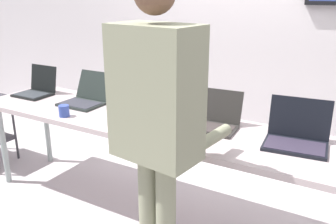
{
  "coord_description": "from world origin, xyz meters",
  "views": [
    {
      "loc": [
        0.98,
        -2.1,
        1.68
      ],
      "look_at": [
        -0.21,
        -0.04,
        0.89
      ],
      "focal_mm": 38.8,
      "sensor_mm": 36.0,
      "label": 1
    }
  ],
  "objects_px": {
    "laptop_station_4": "(297,135)",
    "person": "(157,117)",
    "laptop_station_2": "(141,107)",
    "laptop_station_3": "(215,119)",
    "laptop_station_0": "(37,88)",
    "laptop_station_1": "(86,97)",
    "workbench": "(197,136)",
    "coffee_mug": "(64,111)"
  },
  "relations": [
    {
      "from": "laptop_station_3",
      "to": "person",
      "type": "xyz_separation_m",
      "value": [
        -0.01,
        -0.73,
        0.24
      ]
    },
    {
      "from": "laptop_station_0",
      "to": "person",
      "type": "relative_size",
      "value": 0.18
    },
    {
      "from": "workbench",
      "to": "laptop_station_0",
      "type": "relative_size",
      "value": 12.18
    },
    {
      "from": "laptop_station_0",
      "to": "person",
      "type": "distance_m",
      "value": 1.87
    },
    {
      "from": "laptop_station_1",
      "to": "person",
      "type": "xyz_separation_m",
      "value": [
        1.14,
        -0.71,
        0.24
      ]
    },
    {
      "from": "laptop_station_1",
      "to": "laptop_station_3",
      "type": "xyz_separation_m",
      "value": [
        1.16,
        0.02,
        -0.0
      ]
    },
    {
      "from": "workbench",
      "to": "laptop_station_4",
      "type": "height_order",
      "value": "laptop_station_4"
    },
    {
      "from": "laptop_station_1",
      "to": "laptop_station_2",
      "type": "bearing_deg",
      "value": -0.86
    },
    {
      "from": "laptop_station_0",
      "to": "laptop_station_2",
      "type": "distance_m",
      "value": 1.14
    },
    {
      "from": "laptop_station_4",
      "to": "person",
      "type": "relative_size",
      "value": 0.23
    },
    {
      "from": "laptop_station_3",
      "to": "laptop_station_4",
      "type": "height_order",
      "value": "laptop_station_4"
    },
    {
      "from": "laptop_station_1",
      "to": "person",
      "type": "bearing_deg",
      "value": -31.83
    },
    {
      "from": "laptop_station_0",
      "to": "coffee_mug",
      "type": "xyz_separation_m",
      "value": [
        0.66,
        -0.32,
        -0.01
      ]
    },
    {
      "from": "workbench",
      "to": "coffee_mug",
      "type": "relative_size",
      "value": 43.48
    },
    {
      "from": "laptop_station_3",
      "to": "coffee_mug",
      "type": "bearing_deg",
      "value": -161.52
    },
    {
      "from": "person",
      "to": "coffee_mug",
      "type": "relative_size",
      "value": 20.29
    },
    {
      "from": "laptop_station_1",
      "to": "coffee_mug",
      "type": "xyz_separation_m",
      "value": [
        0.09,
        -0.34,
        -0.01
      ]
    },
    {
      "from": "laptop_station_0",
      "to": "laptop_station_4",
      "type": "distance_m",
      "value": 2.29
    },
    {
      "from": "laptop_station_2",
      "to": "person",
      "type": "distance_m",
      "value": 0.94
    },
    {
      "from": "workbench",
      "to": "coffee_mug",
      "type": "bearing_deg",
      "value": -165.87
    },
    {
      "from": "laptop_station_4",
      "to": "person",
      "type": "height_order",
      "value": "person"
    },
    {
      "from": "workbench",
      "to": "laptop_station_2",
      "type": "relative_size",
      "value": 10.53
    },
    {
      "from": "laptop_station_4",
      "to": "person",
      "type": "distance_m",
      "value": 0.93
    },
    {
      "from": "laptop_station_2",
      "to": "laptop_station_3",
      "type": "distance_m",
      "value": 0.59
    },
    {
      "from": "workbench",
      "to": "laptop_station_4",
      "type": "relative_size",
      "value": 9.52
    },
    {
      "from": "laptop_station_0",
      "to": "laptop_station_3",
      "type": "xyz_separation_m",
      "value": [
        1.73,
        0.04,
        -0.0
      ]
    },
    {
      "from": "laptop_station_2",
      "to": "laptop_station_0",
      "type": "bearing_deg",
      "value": -179.56
    },
    {
      "from": "laptop_station_1",
      "to": "laptop_station_3",
      "type": "bearing_deg",
      "value": 1.02
    },
    {
      "from": "laptop_station_2",
      "to": "coffee_mug",
      "type": "xyz_separation_m",
      "value": [
        -0.48,
        -0.33,
        -0.02
      ]
    },
    {
      "from": "laptop_station_0",
      "to": "laptop_station_1",
      "type": "height_order",
      "value": "laptop_station_0"
    },
    {
      "from": "workbench",
      "to": "laptop_station_2",
      "type": "bearing_deg",
      "value": 171.32
    },
    {
      "from": "laptop_station_2",
      "to": "laptop_station_3",
      "type": "height_order",
      "value": "laptop_station_2"
    },
    {
      "from": "laptop_station_1",
      "to": "laptop_station_4",
      "type": "height_order",
      "value": "laptop_station_4"
    },
    {
      "from": "laptop_station_0",
      "to": "workbench",
      "type": "bearing_deg",
      "value": -2.42
    },
    {
      "from": "laptop_station_0",
      "to": "laptop_station_3",
      "type": "height_order",
      "value": "laptop_station_0"
    },
    {
      "from": "laptop_station_0",
      "to": "laptop_station_2",
      "type": "relative_size",
      "value": 0.86
    },
    {
      "from": "workbench",
      "to": "coffee_mug",
      "type": "xyz_separation_m",
      "value": [
        -0.99,
        -0.25,
        0.09
      ]
    },
    {
      "from": "laptop_station_0",
      "to": "laptop_station_1",
      "type": "relative_size",
      "value": 0.87
    },
    {
      "from": "laptop_station_4",
      "to": "laptop_station_2",
      "type": "bearing_deg",
      "value": -179.86
    },
    {
      "from": "laptop_station_0",
      "to": "laptop_station_1",
      "type": "xyz_separation_m",
      "value": [
        0.58,
        0.02,
        -0.0
      ]
    },
    {
      "from": "laptop_station_0",
      "to": "laptop_station_2",
      "type": "bearing_deg",
      "value": 0.44
    },
    {
      "from": "laptop_station_2",
      "to": "coffee_mug",
      "type": "distance_m",
      "value": 0.58
    }
  ]
}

